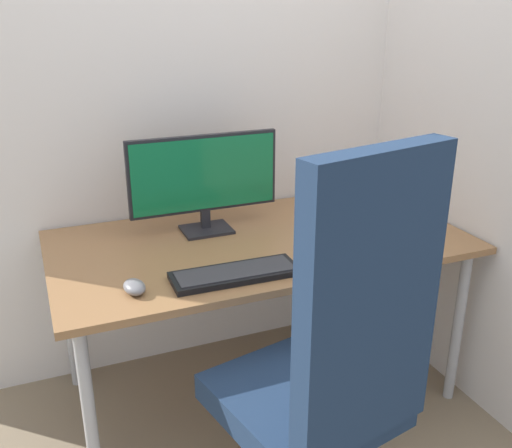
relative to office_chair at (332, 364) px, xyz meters
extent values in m
plane|color=gray|center=(0.11, 0.78, -0.65)|extent=(8.00, 8.00, 0.00)
cube|color=white|center=(0.11, 1.23, 0.75)|extent=(2.64, 0.04, 2.80)
cube|color=white|center=(0.94, 0.63, 0.75)|extent=(0.04, 1.88, 2.80)
cube|color=#996B42|center=(0.11, 0.78, 0.04)|extent=(1.60, 0.84, 0.03)
cylinder|color=#B2B5BA|center=(-0.62, 0.43, -0.31)|extent=(0.04, 0.04, 0.68)
cylinder|color=#B2B5BA|center=(0.84, 0.43, -0.31)|extent=(0.04, 0.04, 0.68)
cylinder|color=#B2B5BA|center=(-0.62, 1.13, -0.31)|extent=(0.04, 0.04, 0.68)
cylinder|color=#B2B5BA|center=(0.84, 1.13, -0.31)|extent=(0.04, 0.04, 0.68)
sphere|color=black|center=(0.19, 0.36, -0.63)|extent=(0.05, 0.05, 0.05)
cube|color=navy|center=(-0.03, 0.12, -0.20)|extent=(0.56, 0.57, 0.09)
cube|color=navy|center=(0.03, -0.12, 0.24)|extent=(0.43, 0.16, 0.78)
cube|color=black|center=(-0.06, 0.94, 0.06)|extent=(0.20, 0.16, 0.01)
cube|color=black|center=(-0.06, 0.95, 0.11)|extent=(0.04, 0.02, 0.09)
cube|color=black|center=(-0.06, 0.95, 0.30)|extent=(0.60, 0.02, 0.31)
cube|color=#14723F|center=(-0.06, 0.93, 0.30)|extent=(0.58, 0.01, 0.28)
cube|color=black|center=(-0.10, 0.50, 0.07)|extent=(0.44, 0.16, 0.02)
cube|color=#333338|center=(-0.10, 0.50, 0.08)|extent=(0.40, 0.13, 0.00)
ellipsoid|color=slate|center=(-0.43, 0.51, 0.08)|extent=(0.08, 0.11, 0.04)
cylinder|color=slate|center=(0.62, 1.07, 0.11)|extent=(0.09, 0.09, 0.10)
cylinder|color=#B2B5BA|center=(0.61, 1.07, 0.16)|extent=(0.02, 0.01, 0.11)
cylinder|color=#B2B5BA|center=(0.63, 1.07, 0.16)|extent=(0.02, 0.01, 0.11)
torus|color=#3FAD59|center=(0.62, 1.07, 0.12)|extent=(0.03, 0.04, 0.01)
cylinder|color=orange|center=(0.61, 1.05, 0.16)|extent=(0.02, 0.01, 0.14)
cylinder|color=#337FD8|center=(0.60, 1.08, 0.16)|extent=(0.02, 0.02, 0.15)
cube|color=#B23333|center=(0.35, 0.52, 0.07)|extent=(0.17, 0.20, 0.02)
camera|label=1|loc=(-0.70, -1.15, 0.92)|focal=40.30mm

